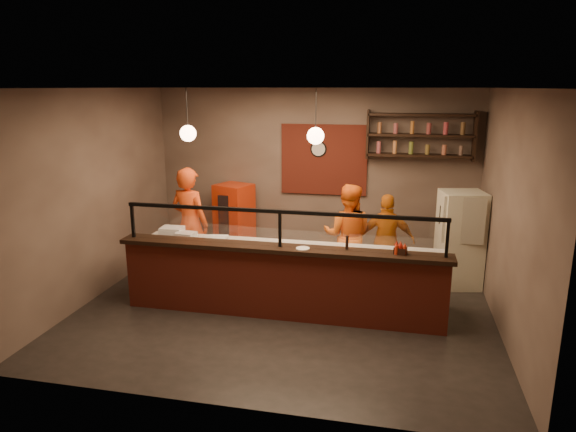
% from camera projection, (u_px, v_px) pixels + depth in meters
% --- Properties ---
extents(floor, '(6.00, 6.00, 0.00)m').
position_uv_depth(floor, '(285.00, 308.00, 7.67)').
color(floor, black).
rests_on(floor, ground).
extents(ceiling, '(6.00, 6.00, 0.00)m').
position_uv_depth(ceiling, '(284.00, 88.00, 6.89)').
color(ceiling, '#3C342E').
rests_on(ceiling, wall_back).
extents(wall_back, '(6.00, 0.00, 6.00)m').
position_uv_depth(wall_back, '(313.00, 175.00, 9.65)').
color(wall_back, '#756256').
rests_on(wall_back, floor).
extents(wall_left, '(0.00, 5.00, 5.00)m').
position_uv_depth(wall_left, '(95.00, 195.00, 7.89)').
color(wall_left, '#756256').
rests_on(wall_left, floor).
extents(wall_right, '(0.00, 5.00, 5.00)m').
position_uv_depth(wall_right, '(509.00, 215.00, 6.67)').
color(wall_right, '#756256').
rests_on(wall_right, floor).
extents(wall_front, '(6.00, 0.00, 6.00)m').
position_uv_depth(wall_front, '(228.00, 261.00, 4.91)').
color(wall_front, '#756256').
rests_on(wall_front, floor).
extents(brick_patch, '(1.60, 0.04, 1.30)m').
position_uv_depth(brick_patch, '(324.00, 160.00, 9.51)').
color(brick_patch, maroon).
rests_on(brick_patch, wall_back).
extents(service_counter, '(4.60, 0.25, 1.00)m').
position_uv_depth(service_counter, '(280.00, 284.00, 7.27)').
color(service_counter, maroon).
rests_on(service_counter, floor).
extents(counter_ledge, '(4.70, 0.37, 0.06)m').
position_uv_depth(counter_ledge, '(280.00, 249.00, 7.14)').
color(counter_ledge, black).
rests_on(counter_ledge, service_counter).
extents(worktop_cabinet, '(4.60, 0.75, 0.85)m').
position_uv_depth(worktop_cabinet, '(288.00, 277.00, 7.76)').
color(worktop_cabinet, gray).
rests_on(worktop_cabinet, floor).
extents(worktop, '(4.60, 0.75, 0.05)m').
position_uv_depth(worktop, '(288.00, 248.00, 7.65)').
color(worktop, silver).
rests_on(worktop, worktop_cabinet).
extents(sneeze_guard, '(4.50, 0.05, 0.52)m').
position_uv_depth(sneeze_guard, '(280.00, 225.00, 7.05)').
color(sneeze_guard, white).
rests_on(sneeze_guard, counter_ledge).
extents(wall_shelving, '(1.84, 0.28, 0.85)m').
position_uv_depth(wall_shelving, '(420.00, 135.00, 8.90)').
color(wall_shelving, black).
rests_on(wall_shelving, wall_back).
extents(wall_clock, '(0.30, 0.04, 0.30)m').
position_uv_depth(wall_clock, '(319.00, 149.00, 9.47)').
color(wall_clock, black).
rests_on(wall_clock, wall_back).
extents(pendant_left, '(0.24, 0.24, 0.77)m').
position_uv_depth(pendant_left, '(188.00, 133.00, 7.54)').
color(pendant_left, black).
rests_on(pendant_left, ceiling).
extents(pendant_right, '(0.24, 0.24, 0.77)m').
position_uv_depth(pendant_right, '(316.00, 136.00, 7.16)').
color(pendant_right, black).
rests_on(pendant_right, ceiling).
extents(cook_left, '(0.80, 0.63, 1.93)m').
position_uv_depth(cook_left, '(190.00, 224.00, 8.65)').
color(cook_left, '#DF4515').
rests_on(cook_left, floor).
extents(cook_mid, '(0.86, 0.69, 1.71)m').
position_uv_depth(cook_mid, '(348.00, 235.00, 8.40)').
color(cook_mid, orange).
rests_on(cook_mid, floor).
extents(cook_right, '(0.92, 0.41, 1.54)m').
position_uv_depth(cook_right, '(387.00, 241.00, 8.40)').
color(cook_right, '#C76612').
rests_on(cook_right, floor).
extents(fridge, '(0.78, 0.74, 1.59)m').
position_uv_depth(fridge, '(460.00, 240.00, 8.37)').
color(fridge, beige).
rests_on(fridge, floor).
extents(red_cooler, '(0.77, 0.74, 1.43)m').
position_uv_depth(red_cooler, '(234.00, 221.00, 9.84)').
color(red_cooler, '#BA2A0C').
rests_on(red_cooler, floor).
extents(pizza_dough, '(0.66, 0.66, 0.01)m').
position_uv_depth(pizza_dough, '(324.00, 251.00, 7.42)').
color(pizza_dough, white).
rests_on(pizza_dough, worktop).
extents(prep_tub_a, '(0.35, 0.29, 0.17)m').
position_uv_depth(prep_tub_a, '(172.00, 232.00, 8.09)').
color(prep_tub_a, silver).
rests_on(prep_tub_a, worktop).
extents(prep_tub_b, '(0.31, 0.26, 0.14)m').
position_uv_depth(prep_tub_b, '(186.00, 237.00, 7.90)').
color(prep_tub_b, silver).
rests_on(prep_tub_b, worktop).
extents(prep_tub_c, '(0.32, 0.27, 0.14)m').
position_uv_depth(prep_tub_c, '(218.00, 241.00, 7.67)').
color(prep_tub_c, silver).
rests_on(prep_tub_c, worktop).
extents(rolling_pin, '(0.32, 0.06, 0.05)m').
position_uv_depth(rolling_pin, '(163.00, 237.00, 8.03)').
color(rolling_pin, gold).
rests_on(rolling_pin, worktop).
extents(condiment_caddy, '(0.18, 0.16, 0.09)m').
position_uv_depth(condiment_caddy, '(400.00, 251.00, 6.81)').
color(condiment_caddy, black).
rests_on(condiment_caddy, counter_ledge).
extents(pepper_mill, '(0.04, 0.04, 0.19)m').
position_uv_depth(pepper_mill, '(347.00, 242.00, 6.99)').
color(pepper_mill, black).
rests_on(pepper_mill, counter_ledge).
extents(small_plate, '(0.20, 0.20, 0.01)m').
position_uv_depth(small_plate, '(303.00, 248.00, 7.02)').
color(small_plate, silver).
rests_on(small_plate, counter_ledge).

